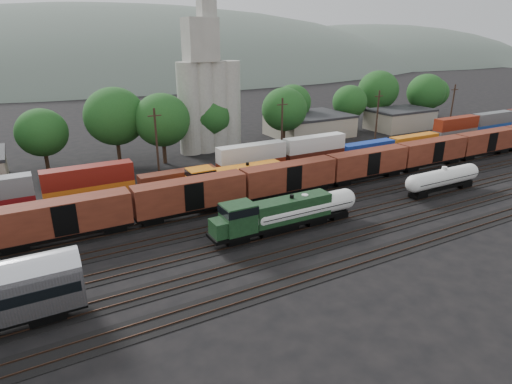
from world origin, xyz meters
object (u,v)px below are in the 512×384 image
orange_locomotive (229,179)px  grain_silo (209,96)px  green_locomotive (270,215)px  tank_car_a (304,209)px

orange_locomotive → grain_silo: grain_silo is taller
green_locomotive → tank_car_a: size_ratio=1.11×
tank_car_a → grain_silo: size_ratio=0.54×
green_locomotive → orange_locomotive: size_ratio=0.95×
orange_locomotive → grain_silo: 28.58m
grain_silo → green_locomotive: bearing=-103.6°
green_locomotive → grain_silo: size_ratio=0.60×
green_locomotive → tank_car_a: bearing=0.0°
green_locomotive → tank_car_a: (4.96, 0.00, -0.16)m
grain_silo → orange_locomotive: bearing=-107.3°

